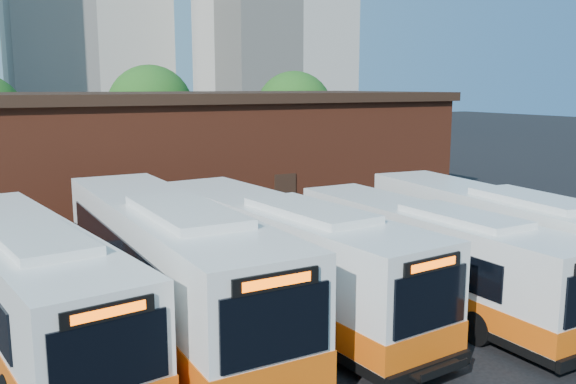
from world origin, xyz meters
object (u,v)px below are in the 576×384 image
bus_west (168,267)px  bus_mideast (428,258)px  bus_farwest (27,292)px  transit_worker (555,296)px  bus_midwest (281,259)px  bus_east (498,242)px

bus_west → bus_mideast: bus_west is taller
bus_farwest → transit_worker: size_ratio=6.51×
bus_midwest → bus_farwest: bearing=170.7°
bus_farwest → bus_midwest: size_ratio=0.99×
bus_west → bus_midwest: bus_west is taller
bus_west → bus_east: (10.85, -2.09, -0.15)m
bus_mideast → bus_east: bus_east is taller
bus_west → bus_east: 11.05m
bus_midwest → transit_worker: bearing=-45.8°
bus_west → bus_mideast: (7.67, -2.22, -0.25)m
bus_mideast → bus_east: (3.18, 0.13, 0.10)m
bus_farwest → bus_east: bearing=-16.0°
bus_west → bus_midwest: (3.36, -0.49, -0.11)m
transit_worker → bus_midwest: bearing=53.4°
bus_farwest → bus_midwest: 7.09m
bus_mideast → transit_worker: bus_mideast is taller
bus_farwest → bus_west: 3.72m
bus_mideast → transit_worker: bearing=-65.3°
bus_east → bus_midwest: bearing=173.3°
bus_farwest → bus_west: (3.72, -0.00, 0.14)m
bus_farwest → transit_worker: 14.21m
bus_farwest → bus_mideast: (11.39, -2.22, -0.11)m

